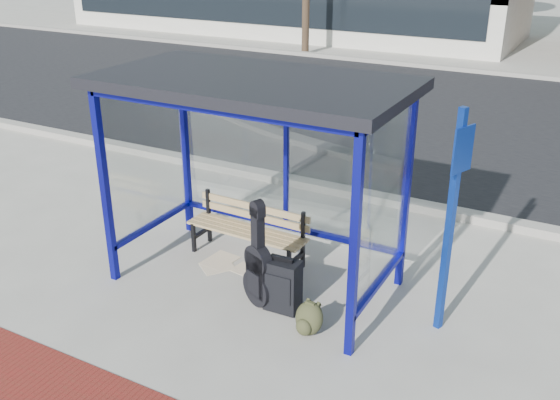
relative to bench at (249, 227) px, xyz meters
The scene contains 14 objects.
ground 0.72m from the bench, 51.36° to the right, with size 120.00×120.00×0.00m, color #B2ADA0.
curb_near 2.50m from the bench, 81.55° to the left, with size 60.00×0.25×0.12m, color gray.
street_asphalt 7.57m from the bench, 87.24° to the left, with size 60.00×10.00×0.00m, color black.
curb_far 12.66m from the bench, 88.35° to the left, with size 60.00×0.25×0.12m, color gray.
far_sidewalk 14.56m from the bench, 88.57° to the left, with size 60.00×4.00×0.01m, color #B2ADA0.
bus_shelter 1.73m from the bench, 46.54° to the right, with size 3.30×1.80×2.42m.
bench is the anchor object (origin of this frame).
guitar_bag 1.09m from the bench, 53.37° to the right, with size 0.44×0.28×1.18m.
suitcase 1.26m from the bench, 42.20° to the right, with size 0.38×0.26×0.65m.
backpack 1.78m from the bench, 38.89° to the right, with size 0.32×0.29×0.36m.
sign_post 2.70m from the bench, ahead, with size 0.15×0.28×2.36m.
newspaper_a 0.53m from the bench, 64.62° to the right, with size 0.35×0.27×0.01m, color white.
newspaper_b 0.62m from the bench, 117.72° to the right, with size 0.38×0.30×0.01m, color white.
newspaper_c 0.56m from the bench, 137.73° to the right, with size 0.43×0.34×0.01m, color white.
Camera 1 is at (3.30, -5.47, 3.81)m, focal length 40.00 mm.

